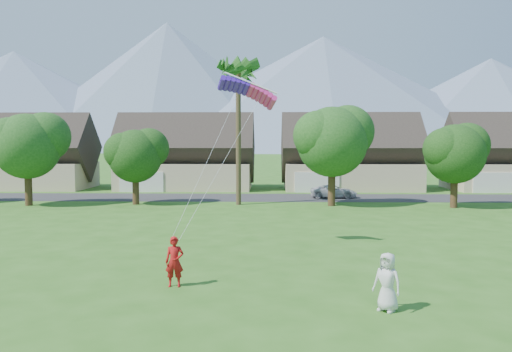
{
  "coord_description": "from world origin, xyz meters",
  "views": [
    {
      "loc": [
        0.64,
        -14.55,
        5.52
      ],
      "look_at": [
        0.0,
        10.0,
        3.8
      ],
      "focal_mm": 35.0,
      "sensor_mm": 36.0,
      "label": 1
    }
  ],
  "objects_px": {
    "parafoil_kite": "(248,89)",
    "parked_car": "(334,191)",
    "kite_flyer": "(175,262)",
    "watcher": "(387,282)"
  },
  "relations": [
    {
      "from": "parked_car",
      "to": "parafoil_kite",
      "type": "height_order",
      "value": "parafoil_kite"
    },
    {
      "from": "watcher",
      "to": "parked_car",
      "type": "xyz_separation_m",
      "value": [
        2.48,
        32.56,
        -0.33
      ]
    },
    {
      "from": "kite_flyer",
      "to": "watcher",
      "type": "xyz_separation_m",
      "value": [
        7.42,
        -2.53,
        -0.0
      ]
    },
    {
      "from": "parafoil_kite",
      "to": "parked_car",
      "type": "bearing_deg",
      "value": 66.44
    },
    {
      "from": "watcher",
      "to": "parafoil_kite",
      "type": "distance_m",
      "value": 12.71
    },
    {
      "from": "watcher",
      "to": "parked_car",
      "type": "height_order",
      "value": "watcher"
    },
    {
      "from": "watcher",
      "to": "parafoil_kite",
      "type": "height_order",
      "value": "parafoil_kite"
    },
    {
      "from": "parafoil_kite",
      "to": "watcher",
      "type": "bearing_deg",
      "value": -68.26
    },
    {
      "from": "parked_car",
      "to": "watcher",
      "type": "bearing_deg",
      "value": 178.91
    },
    {
      "from": "kite_flyer",
      "to": "watcher",
      "type": "relative_size",
      "value": 1.0
    }
  ]
}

